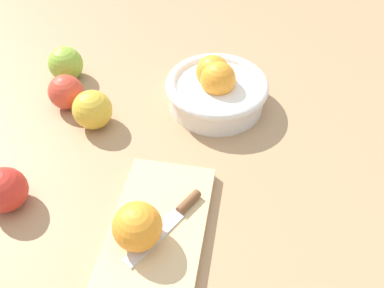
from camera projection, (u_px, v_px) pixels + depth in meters
ground_plane at (127, 159)px, 0.70m from camera, size 2.40×2.40×0.00m
bowl at (216, 89)px, 0.78m from camera, size 0.20×0.20×0.10m
cutting_board at (157, 232)px, 0.59m from camera, size 0.26×0.15×0.02m
orange_on_board at (137, 226)px, 0.55m from camera, size 0.07×0.07×0.07m
knife at (174, 216)px, 0.59m from camera, size 0.14×0.09×0.01m
apple_front_left at (66, 92)px, 0.78m from camera, size 0.07×0.07×0.07m
apple_front_right at (4, 190)px, 0.61m from camera, size 0.07×0.07×0.07m
apple_front_left_2 at (92, 110)px, 0.74m from camera, size 0.07×0.07×0.07m
apple_front_left_3 at (66, 64)px, 0.84m from camera, size 0.07×0.07×0.07m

